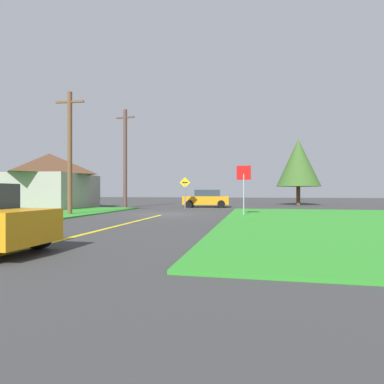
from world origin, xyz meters
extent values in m
plane|color=#373737|center=(0.00, 0.00, 0.00)|extent=(120.00, 120.00, 0.00)
cube|color=#2F8C29|center=(10.10, -4.00, 0.04)|extent=(12.00, 20.00, 0.08)
cube|color=yellow|center=(0.00, -8.00, 0.01)|extent=(0.20, 14.00, 0.01)
cylinder|color=#9EA0A8|center=(4.98, -0.76, 1.23)|extent=(0.07, 0.07, 2.47)
cube|color=red|center=(4.98, -0.76, 2.55)|extent=(0.83, 0.11, 0.83)
cylinder|color=black|center=(0.30, -12.30, 0.34)|extent=(0.68, 0.23, 0.68)
cube|color=orange|center=(1.19, 9.31, 0.64)|extent=(4.37, 2.38, 0.76)
cube|color=#2D3842|center=(1.35, 9.33, 1.32)|extent=(2.47, 1.95, 0.60)
cylinder|color=black|center=(-0.14, 8.21, 0.34)|extent=(0.70, 0.29, 0.68)
cylinder|color=black|center=(-0.33, 10.13, 0.34)|extent=(0.70, 0.29, 0.68)
cylinder|color=black|center=(2.70, 8.49, 0.34)|extent=(0.70, 0.29, 0.68)
cylinder|color=black|center=(2.51, 10.42, 0.34)|extent=(0.70, 0.29, 0.68)
cylinder|color=brown|center=(-5.50, -2.01, 3.78)|extent=(0.28, 0.28, 7.55)
cube|color=brown|center=(-5.50, -2.01, 6.95)|extent=(1.80, 0.27, 0.12)
cylinder|color=brown|center=(-5.80, 7.00, 4.42)|extent=(0.34, 0.34, 8.84)
cube|color=brown|center=(-5.80, 7.00, 8.13)|extent=(1.80, 0.30, 0.12)
cylinder|color=slate|center=(-0.15, 6.42, 1.11)|extent=(0.08, 0.08, 2.22)
cube|color=yellow|center=(-0.15, 6.42, 2.22)|extent=(0.90, 0.19, 0.91)
cube|color=black|center=(-0.15, 6.42, 2.22)|extent=(0.45, 0.12, 0.10)
cylinder|color=brown|center=(10.36, 16.43, 1.01)|extent=(0.42, 0.42, 2.03)
cone|color=#375D23|center=(10.36, 16.43, 4.62)|extent=(4.71, 4.71, 5.19)
cube|color=gray|center=(-11.68, 4.53, 1.47)|extent=(6.67, 7.48, 2.94)
pyramid|color=brown|center=(-11.68, 4.53, 3.83)|extent=(6.67, 7.48, 1.79)
camera|label=1|loc=(5.56, -19.11, 1.42)|focal=28.95mm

